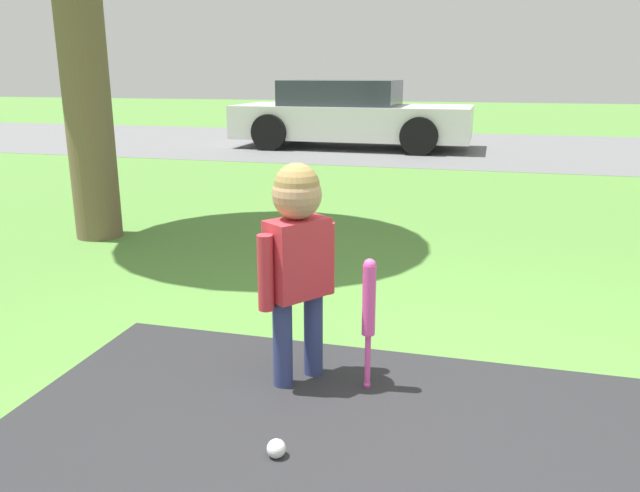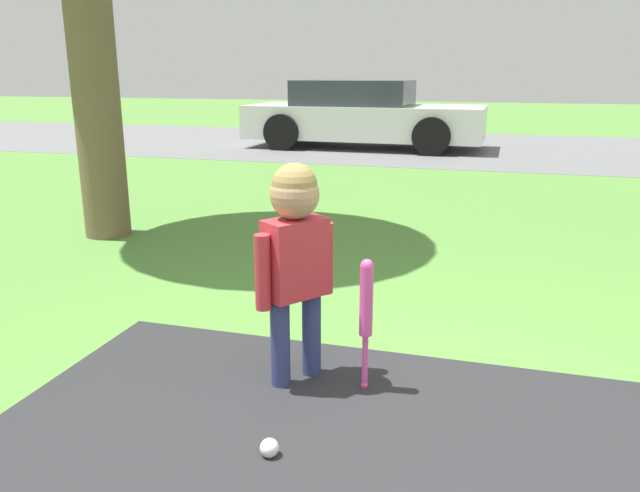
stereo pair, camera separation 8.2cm
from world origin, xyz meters
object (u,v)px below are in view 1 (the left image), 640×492
at_px(sports_ball, 276,449).
at_px(parked_car, 350,115).
at_px(child, 297,244).
at_px(baseball_bat, 369,306).

bearing_deg(sports_ball, parked_car, 100.63).
bearing_deg(parked_car, child, -78.75).
relative_size(child, baseball_bat, 1.65).
relative_size(child, parked_car, 0.23).
height_order(child, baseball_bat, child).
xyz_separation_m(child, baseball_bat, (0.33, 0.00, -0.27)).
bearing_deg(baseball_bat, sports_ball, -110.52).
relative_size(baseball_bat, sports_ball, 8.48).
bearing_deg(child, sports_ball, -135.25).
relative_size(child, sports_ball, 14.03).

